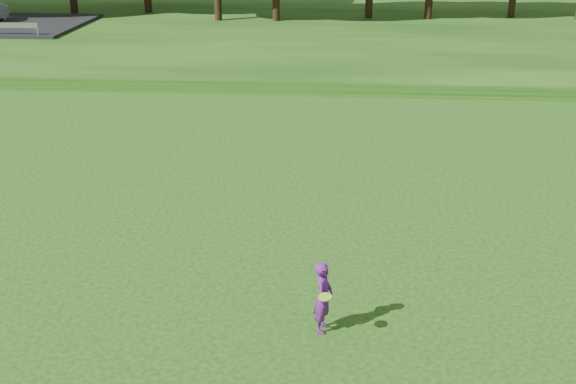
{
  "coord_description": "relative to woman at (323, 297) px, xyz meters",
  "views": [
    {
      "loc": [
        4.56,
        -11.7,
        7.84
      ],
      "look_at": [
        3.29,
        4.53,
        1.3
      ],
      "focal_mm": 45.0,
      "sensor_mm": 36.0,
      "label": 1
    }
  ],
  "objects": [
    {
      "name": "woman",
      "position": [
        0.0,
        0.0,
        0.0
      ],
      "size": [
        0.44,
        0.86,
        1.48
      ],
      "color": "#651C7F",
      "rests_on": "ground"
    },
    {
      "name": "walking_path",
      "position": [
        -4.29,
        19.48,
        -0.72
      ],
      "size": [
        130.0,
        1.6,
        0.04
      ],
      "primitive_type": "cube",
      "color": "gray",
      "rests_on": "ground"
    },
    {
      "name": "berm",
      "position": [
        -4.29,
        33.48,
        -0.44
      ],
      "size": [
        130.0,
        30.0,
        0.6
      ],
      "primitive_type": "cube",
      "color": "#15410C",
      "rests_on": "ground"
    },
    {
      "name": "ground",
      "position": [
        -4.29,
        -0.52,
        -0.74
      ],
      "size": [
        140.0,
        140.0,
        0.0
      ],
      "primitive_type": "plane",
      "color": "#15410C",
      "rests_on": "ground"
    }
  ]
}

